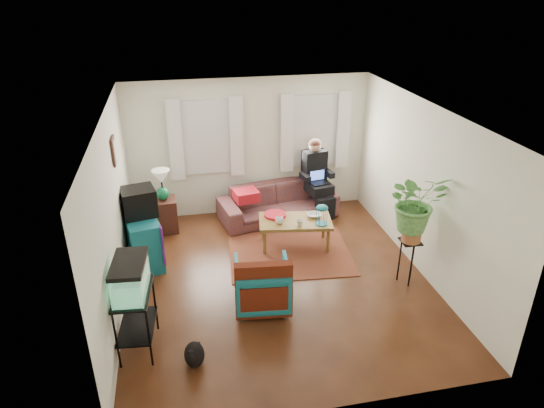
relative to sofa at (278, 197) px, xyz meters
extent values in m
cube|color=#4F2B14|center=(-0.46, -2.05, -0.43)|extent=(4.50, 5.00, 0.01)
cube|color=white|center=(-0.46, -2.05, 2.17)|extent=(4.50, 5.00, 0.01)
cube|color=silver|center=(-0.46, 0.45, 0.87)|extent=(4.50, 0.01, 2.60)
cube|color=silver|center=(-0.46, -4.55, 0.87)|extent=(4.50, 0.01, 2.60)
cube|color=silver|center=(-2.71, -2.05, 0.87)|extent=(0.01, 5.00, 2.60)
cube|color=silver|center=(1.79, -2.05, 0.87)|extent=(0.01, 5.00, 2.60)
cube|color=white|center=(-1.26, 0.43, 1.12)|extent=(1.08, 0.04, 1.38)
cube|color=white|center=(0.79, 0.43, 1.12)|extent=(1.08, 0.04, 1.38)
cube|color=white|center=(-1.26, 0.35, 1.12)|extent=(1.36, 0.06, 1.50)
cube|color=white|center=(0.79, 0.35, 1.12)|extent=(1.36, 0.06, 1.50)
cube|color=#3D2616|center=(-2.67, -1.20, 1.52)|extent=(0.04, 0.32, 0.40)
cube|color=maroon|center=(-0.09, -1.35, -0.42)|extent=(2.13, 1.77, 0.01)
imported|color=brown|center=(0.00, 0.00, 0.00)|extent=(2.33, 1.26, 0.86)
cube|color=#3B2216|center=(-2.11, -0.09, -0.12)|extent=(0.45, 0.45, 0.62)
cube|color=#115C6A|center=(-2.45, -1.14, -0.02)|extent=(0.65, 1.00, 0.83)
cube|color=black|center=(-2.45, -1.05, 0.61)|extent=(0.59, 0.56, 0.44)
cube|color=black|center=(-2.46, -3.15, -0.01)|extent=(0.48, 0.78, 0.83)
cube|color=#7FD899|center=(-2.46, -3.15, 0.62)|extent=(0.43, 0.71, 0.44)
ellipsoid|color=black|center=(-1.80, -3.57, -0.27)|extent=(0.32, 0.42, 0.32)
imported|color=navy|center=(-0.80, -2.61, -0.05)|extent=(0.81, 0.77, 0.76)
cube|color=#9E0A0A|center=(-0.83, -2.91, 0.11)|extent=(0.78, 0.26, 0.63)
cube|color=brown|center=(0.05, -1.11, -0.18)|extent=(1.30, 0.84, 0.50)
imported|color=white|center=(-0.24, -1.18, 0.12)|extent=(0.16, 0.16, 0.11)
imported|color=beige|center=(0.08, -1.32, 0.12)|extent=(0.13, 0.13, 0.10)
imported|color=white|center=(0.40, -1.05, 0.10)|extent=(0.27, 0.27, 0.06)
cylinder|color=#B21414|center=(-0.25, -0.90, 0.09)|extent=(0.43, 0.43, 0.04)
cube|color=black|center=(1.44, -2.49, -0.08)|extent=(0.31, 0.31, 0.71)
imported|color=#599947|center=(1.44, -2.49, 0.77)|extent=(0.84, 0.73, 0.90)
camera|label=1|loc=(-1.79, -8.12, 3.82)|focal=32.00mm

